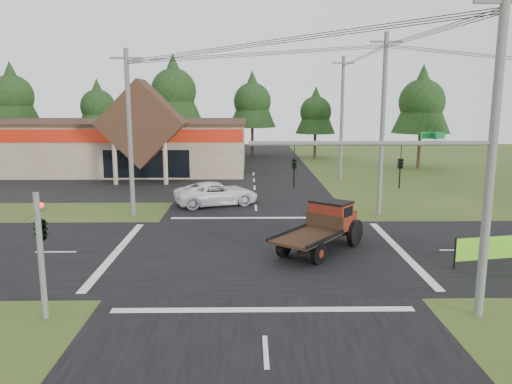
{
  "coord_description": "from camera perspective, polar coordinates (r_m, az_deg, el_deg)",
  "views": [
    {
      "loc": [
        -0.49,
        -23.69,
        7.41
      ],
      "look_at": [
        -0.08,
        4.29,
        2.2
      ],
      "focal_mm": 35.0,
      "sensor_mm": 36.0,
      "label": 1
    }
  ],
  "objects": [
    {
      "name": "utility_pole_nw",
      "position": [
        32.63,
        -14.25,
        6.67
      ],
      "size": [
        2.0,
        0.3,
        10.5
      ],
      "color": "#595651",
      "rests_on": "ground"
    },
    {
      "name": "road_ns",
      "position": [
        24.82,
        0.33,
        -6.8
      ],
      "size": [
        12.0,
        120.0,
        0.02
      ],
      "primitive_type": "cube",
      "color": "black",
      "rests_on": "ground"
    },
    {
      "name": "cvs_building",
      "position": [
        55.58,
        -16.8,
        5.32
      ],
      "size": [
        30.4,
        18.2,
        9.19
      ],
      "color": "#8C735F",
      "rests_on": "ground"
    },
    {
      "name": "ground",
      "position": [
        24.83,
        0.33,
        -6.82
      ],
      "size": [
        120.0,
        120.0,
        0.0
      ],
      "primitive_type": "plane",
      "color": "#36491A",
      "rests_on": "ground"
    },
    {
      "name": "roadside_banner",
      "position": [
        24.95,
        25.79,
        -6.07
      ],
      "size": [
        4.2,
        0.94,
        1.45
      ],
      "primitive_type": null,
      "rotation": [
        0.0,
        0.0,
        0.19
      ],
      "color": "#5EB317",
      "rests_on": "ground"
    },
    {
      "name": "tree_side_ne",
      "position": [
        56.79,
        18.45,
        9.98
      ],
      "size": [
        6.16,
        6.16,
        11.11
      ],
      "color": "#332316",
      "rests_on": "ground"
    },
    {
      "name": "tree_row_d",
      "position": [
        65.69,
        -0.43,
        10.51
      ],
      "size": [
        6.16,
        6.16,
        11.11
      ],
      "color": "#332316",
      "rests_on": "ground"
    },
    {
      "name": "road_ew",
      "position": [
        24.82,
        0.33,
        -6.79
      ],
      "size": [
        120.0,
        12.0,
        0.02
      ],
      "primitive_type": "cube",
      "color": "black",
      "rests_on": "ground"
    },
    {
      "name": "utility_pole_nr",
      "position": [
        18.14,
        25.36,
        3.93
      ],
      "size": [
        2.0,
        0.3,
        11.0
      ],
      "color": "#595651",
      "rests_on": "ground"
    },
    {
      "name": "antique_flatbed_truck",
      "position": [
        24.65,
        7.23,
        -4.11
      ],
      "size": [
        5.29,
        5.92,
        2.42
      ],
      "primitive_type": null,
      "rotation": [
        0.0,
        0.0,
        -0.66
      ],
      "color": "#55130C",
      "rests_on": "ground"
    },
    {
      "name": "traffic_signal_mast",
      "position": [
        17.63,
        20.14,
        0.15
      ],
      "size": [
        8.12,
        0.24,
        7.0
      ],
      "color": "#595651",
      "rests_on": "ground"
    },
    {
      "name": "tree_row_a",
      "position": [
        70.2,
        -26.13,
        10.01
      ],
      "size": [
        6.72,
        6.72,
        12.12
      ],
      "color": "#332316",
      "rests_on": "ground"
    },
    {
      "name": "tree_row_b",
      "position": [
        68.53,
        -17.64,
        9.47
      ],
      "size": [
        5.6,
        5.6,
        10.1
      ],
      "color": "#332316",
      "rests_on": "ground"
    },
    {
      "name": "utility_pole_ne",
      "position": [
        32.84,
        14.27,
        7.57
      ],
      "size": [
        2.0,
        0.3,
        11.5
      ],
      "color": "#595651",
      "rests_on": "ground"
    },
    {
      "name": "utility_pole_n",
      "position": [
        46.5,
        9.78,
        8.33
      ],
      "size": [
        2.0,
        0.3,
        11.2
      ],
      "color": "#595651",
      "rests_on": "ground"
    },
    {
      "name": "tree_row_e",
      "position": [
        64.27,
        6.83,
        9.24
      ],
      "size": [
        5.04,
        5.04,
        9.09
      ],
      "color": "#332316",
      "rests_on": "ground"
    },
    {
      "name": "tree_row_c",
      "position": [
        65.4,
        -9.4,
        11.55
      ],
      "size": [
        7.28,
        7.28,
        13.13
      ],
      "color": "#332316",
      "rests_on": "ground"
    },
    {
      "name": "traffic_signal_corner",
      "position": [
        18.22,
        -23.47,
        -2.65
      ],
      "size": [
        0.53,
        2.48,
        4.4
      ],
      "color": "#595651",
      "rests_on": "ground"
    },
    {
      "name": "white_pickup",
      "position": [
        35.53,
        -4.55,
        -0.18
      ],
      "size": [
        6.47,
        4.6,
        1.64
      ],
      "primitive_type": "imported",
      "rotation": [
        0.0,
        0.0,
        1.93
      ],
      "color": "white",
      "rests_on": "ground"
    },
    {
      "name": "parking_apron",
      "position": [
        45.38,
        -18.15,
        0.64
      ],
      "size": [
        28.0,
        14.0,
        0.02
      ],
      "primitive_type": "cube",
      "color": "black",
      "rests_on": "ground"
    }
  ]
}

